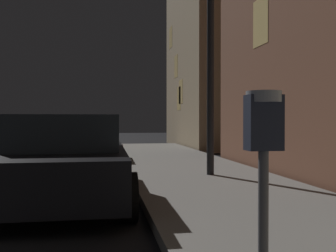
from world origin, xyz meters
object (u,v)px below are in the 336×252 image
at_px(car_red, 91,133).
at_px(parking_meter, 263,152).
at_px(street_lamp, 211,21).
at_px(car_black, 68,161).
at_px(car_green, 85,140).

bearing_deg(car_red, parking_meter, -85.38).
bearing_deg(street_lamp, car_red, 104.40).
bearing_deg(car_red, car_black, -90.00).
distance_m(car_black, street_lamp, 4.45).
xyz_separation_m(parking_meter, car_black, (-1.42, 4.39, -0.47)).
distance_m(parking_meter, street_lamp, 6.80).
xyz_separation_m(car_black, street_lamp, (2.91, 1.81, 2.83)).
distance_m(car_red, street_lamp, 12.04).
distance_m(car_green, street_lamp, 6.23).
xyz_separation_m(parking_meter, car_red, (-1.42, 17.54, -0.45)).
bearing_deg(car_black, car_red, 90.00).
bearing_deg(car_green, car_red, 90.00).
xyz_separation_m(car_green, street_lamp, (2.91, -4.72, 2.83)).
height_order(parking_meter, car_green, parking_meter).
relative_size(parking_meter, street_lamp, 0.27).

